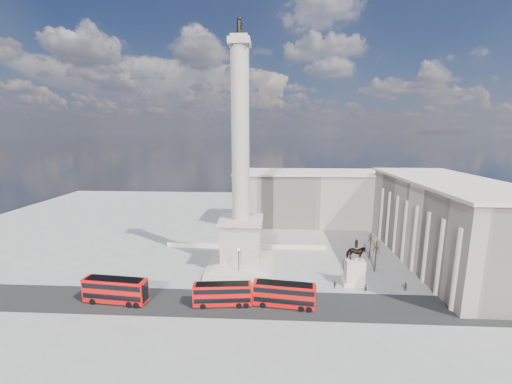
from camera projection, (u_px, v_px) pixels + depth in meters
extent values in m
plane|color=#989690|center=(239.00, 277.00, 63.03)|extent=(180.00, 180.00, 0.00)
cube|color=#262626|center=(262.00, 304.00, 52.96)|extent=(120.00, 9.00, 0.01)
cube|color=#BDB19E|center=(241.00, 264.00, 67.84)|extent=(14.00, 14.00, 1.00)
cube|color=#BDB19E|center=(241.00, 261.00, 67.70)|extent=(12.00, 12.00, 0.50)
cube|color=#BDB19E|center=(241.00, 259.00, 67.61)|extent=(10.00, 10.00, 0.50)
cube|color=#BDB19E|center=(241.00, 240.00, 66.81)|extent=(8.00, 8.00, 8.00)
cube|color=#BDB19E|center=(241.00, 220.00, 65.99)|extent=(9.00, 9.00, 0.80)
cylinder|color=#B4AA95|center=(240.00, 136.00, 62.74)|extent=(3.60, 3.60, 34.00)
cube|color=#BDB19E|center=(239.00, 42.00, 59.46)|extent=(4.20, 4.20, 1.20)
cube|color=#BDB19E|center=(239.00, 37.00, 59.29)|extent=(3.20, 3.20, 0.60)
cylinder|color=black|center=(239.00, 28.00, 58.99)|extent=(0.90, 0.90, 2.60)
sphere|color=black|center=(239.00, 19.00, 58.69)|extent=(0.70, 0.70, 0.70)
cube|color=beige|center=(246.00, 246.00, 78.62)|extent=(40.00, 0.60, 1.10)
cube|color=beige|center=(447.00, 223.00, 68.82)|extent=(18.00, 45.00, 18.00)
cube|color=beige|center=(452.00, 181.00, 67.08)|extent=(19.00, 46.00, 0.60)
cube|color=beige|center=(315.00, 198.00, 99.74)|extent=(50.00, 16.00, 16.00)
cube|color=beige|center=(316.00, 172.00, 98.19)|extent=(51.00, 17.00, 0.60)
cube|color=red|center=(115.00, 290.00, 53.10)|extent=(11.02, 3.47, 3.99)
cube|color=black|center=(116.00, 294.00, 53.24)|extent=(10.59, 3.49, 0.89)
cube|color=black|center=(115.00, 284.00, 52.91)|extent=(10.59, 3.49, 0.89)
cube|color=black|center=(114.00, 279.00, 52.73)|extent=(9.91, 3.12, 0.06)
cylinder|color=black|center=(97.00, 298.00, 53.95)|extent=(1.32, 2.67, 1.08)
cylinder|color=black|center=(133.00, 301.00, 53.00)|extent=(1.32, 2.67, 1.08)
cylinder|color=black|center=(140.00, 302.00, 52.81)|extent=(1.32, 2.67, 1.08)
cube|color=red|center=(223.00, 294.00, 52.27)|extent=(9.87, 3.14, 3.57)
cube|color=black|center=(223.00, 297.00, 52.39)|extent=(9.49, 3.16, 0.79)
cube|color=black|center=(222.00, 289.00, 52.10)|extent=(9.49, 3.16, 0.79)
cube|color=black|center=(222.00, 284.00, 51.94)|extent=(8.88, 2.83, 0.05)
cylinder|color=black|center=(204.00, 303.00, 52.43)|extent=(1.19, 2.41, 0.97)
cylinder|color=black|center=(239.00, 302.00, 52.69)|extent=(1.19, 2.41, 0.97)
cylinder|color=black|center=(246.00, 302.00, 52.75)|extent=(1.19, 2.41, 0.97)
cube|color=red|center=(284.00, 294.00, 51.92)|extent=(10.49, 3.58, 3.78)
cube|color=black|center=(284.00, 298.00, 52.05)|extent=(10.09, 3.59, 0.84)
cube|color=black|center=(284.00, 289.00, 51.73)|extent=(10.09, 3.59, 0.84)
cube|color=black|center=(284.00, 283.00, 51.56)|extent=(9.44, 3.22, 0.06)
cylinder|color=black|center=(264.00, 302.00, 52.82)|extent=(1.32, 2.56, 1.03)
cylinder|color=black|center=(301.00, 305.00, 51.74)|extent=(1.32, 2.56, 1.03)
cylinder|color=black|center=(309.00, 306.00, 51.53)|extent=(1.32, 2.56, 1.03)
cylinder|color=black|center=(239.00, 277.00, 62.60)|extent=(0.41, 0.41, 0.47)
cylinder|color=black|center=(239.00, 264.00, 62.12)|extent=(0.15, 0.15, 5.65)
cylinder|color=black|center=(239.00, 251.00, 61.61)|extent=(0.28, 0.28, 0.28)
sphere|color=silver|center=(239.00, 250.00, 61.55)|extent=(0.53, 0.53, 0.53)
cube|color=beige|center=(354.00, 283.00, 60.03)|extent=(4.35, 3.26, 0.54)
cube|color=beige|center=(355.00, 272.00, 59.63)|extent=(3.48, 2.39, 4.78)
imported|color=black|center=(356.00, 253.00, 58.91)|extent=(3.76, 2.40, 2.94)
cylinder|color=black|center=(356.00, 244.00, 58.58)|extent=(0.54, 0.54, 1.30)
sphere|color=black|center=(357.00, 240.00, 58.44)|extent=(0.39, 0.39, 0.39)
cylinder|color=#332319|center=(469.00, 287.00, 51.67)|extent=(0.27, 0.27, 6.87)
cylinder|color=#332319|center=(376.00, 256.00, 64.81)|extent=(0.31, 0.31, 6.70)
cylinder|color=#332319|center=(370.00, 246.00, 71.45)|extent=(0.27, 0.27, 6.19)
imported|color=black|center=(366.00, 288.00, 56.72)|extent=(0.69, 0.57, 1.61)
imported|color=black|center=(405.00, 286.00, 57.58)|extent=(0.74, 0.58, 1.51)
imported|color=black|center=(335.00, 285.00, 58.20)|extent=(0.69, 0.95, 1.50)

